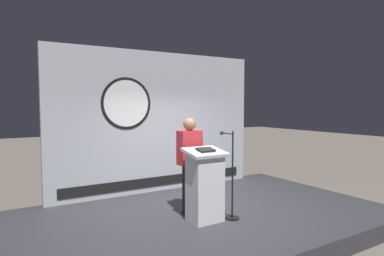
{
  "coord_description": "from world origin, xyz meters",
  "views": [
    {
      "loc": [
        -3.27,
        -4.84,
        2.21
      ],
      "look_at": [
        -0.25,
        0.05,
        1.81
      ],
      "focal_mm": 31.5,
      "sensor_mm": 36.0,
      "label": 1
    }
  ],
  "objects": [
    {
      "name": "ground_plane",
      "position": [
        0.0,
        0.0,
        0.0
      ],
      "size": [
        40.0,
        40.0,
        0.0
      ],
      "primitive_type": "plane",
      "color": "#6B6056"
    },
    {
      "name": "stage_platform",
      "position": [
        0.0,
        0.0,
        0.15
      ],
      "size": [
        6.4,
        4.0,
        0.3
      ],
      "primitive_type": "cube",
      "color": "#333338",
      "rests_on": "ground"
    },
    {
      "name": "banner_display",
      "position": [
        -0.02,
        1.85,
        1.82
      ],
      "size": [
        4.8,
        0.12,
        3.05
      ],
      "color": "#B2B7C1",
      "rests_on": "stage_platform"
    },
    {
      "name": "microphone_stand",
      "position": [
        0.2,
        -0.46,
        0.81
      ],
      "size": [
        0.24,
        0.46,
        1.47
      ],
      "color": "black",
      "rests_on": "stage_platform"
    },
    {
      "name": "podium",
      "position": [
        -0.25,
        -0.35,
        0.9
      ],
      "size": [
        0.64,
        0.5,
        1.21
      ],
      "color": "silver",
      "rests_on": "stage_platform"
    },
    {
      "name": "speaker_person",
      "position": [
        -0.25,
        0.13,
        1.16
      ],
      "size": [
        0.4,
        0.26,
        1.68
      ],
      "color": "black",
      "rests_on": "stage_platform"
    }
  ]
}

